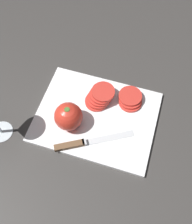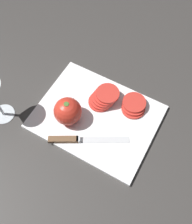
{
  "view_description": "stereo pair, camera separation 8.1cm",
  "coord_description": "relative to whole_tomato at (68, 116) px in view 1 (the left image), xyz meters",
  "views": [
    {
      "loc": [
        0.1,
        -0.37,
        0.76
      ],
      "look_at": [
        -0.01,
        -0.0,
        0.04
      ],
      "focal_mm": 42.0,
      "sensor_mm": 36.0,
      "label": 1
    },
    {
      "loc": [
        0.17,
        -0.34,
        0.76
      ],
      "look_at": [
        -0.01,
        -0.0,
        0.04
      ],
      "focal_mm": 42.0,
      "sensor_mm": 36.0,
      "label": 2
    }
  ],
  "objects": [
    {
      "name": "tomato_slice_stack_far",
      "position": [
        0.16,
        0.14,
        -0.03
      ],
      "size": [
        0.08,
        0.09,
        0.02
      ],
      "color": "red",
      "rests_on": "cutting_board"
    },
    {
      "name": "cutting_board",
      "position": [
        0.07,
        0.05,
        -0.05
      ],
      "size": [
        0.38,
        0.29,
        0.01
      ],
      "color": "white",
      "rests_on": "ground_plane"
    },
    {
      "name": "tomato_slice_stack_near",
      "position": [
        0.07,
        0.11,
        -0.02
      ],
      "size": [
        0.09,
        0.1,
        0.04
      ],
      "color": "red",
      "rests_on": "cutting_board"
    },
    {
      "name": "whole_tomato",
      "position": [
        0.0,
        0.0,
        0.0
      ],
      "size": [
        0.09,
        0.09,
        0.09
      ],
      "color": "red",
      "rests_on": "cutting_board"
    },
    {
      "name": "ground_plane",
      "position": [
        0.09,
        0.05,
        -0.06
      ],
      "size": [
        3.0,
        3.0,
        0.0
      ],
      "primitive_type": "plane",
      "color": "#383533"
    },
    {
      "name": "knife",
      "position": [
        0.05,
        -0.06,
        -0.04
      ],
      "size": [
        0.22,
        0.14,
        0.01
      ],
      "rotation": [
        0.0,
        0.0,
        0.52
      ],
      "color": "silver",
      "rests_on": "cutting_board"
    }
  ]
}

